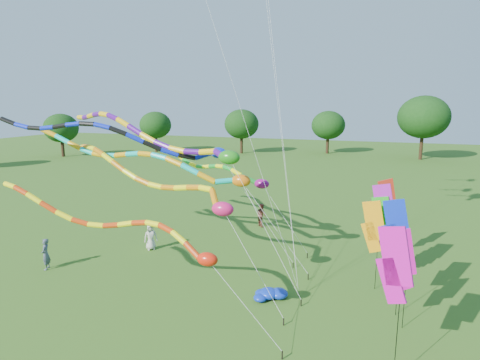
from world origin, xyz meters
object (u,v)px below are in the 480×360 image
(tube_kite_orange, at_px, (160,181))
(tube_kite_red, at_px, (125,228))
(blue_nylon_heap, at_px, (261,294))
(person_a, at_px, (151,237))
(person_c, at_px, (262,215))
(person_b, at_px, (46,254))

(tube_kite_orange, bearing_deg, tube_kite_red, -56.75)
(tube_kite_red, distance_m, blue_nylon_heap, 6.55)
(person_a, distance_m, person_c, 8.10)
(tube_kite_orange, relative_size, person_c, 8.51)
(person_a, bearing_deg, person_b, -171.62)
(blue_nylon_heap, relative_size, person_b, 0.72)
(tube_kite_orange, relative_size, blue_nylon_heap, 11.66)
(tube_kite_orange, bearing_deg, blue_nylon_heap, 12.08)
(tube_kite_orange, xyz_separation_m, person_a, (-2.32, 2.64, -3.99))
(person_b, height_order, person_c, person_b)
(person_c, bearing_deg, person_a, 99.05)
(person_c, bearing_deg, person_b, 97.72)
(person_b, distance_m, person_c, 13.66)
(person_c, bearing_deg, tube_kite_orange, 120.37)
(tube_kite_orange, height_order, person_c, tube_kite_orange)
(tube_kite_orange, height_order, person_a, tube_kite_orange)
(tube_kite_orange, distance_m, blue_nylon_heap, 7.18)
(blue_nylon_heap, relative_size, person_c, 0.73)
(blue_nylon_heap, distance_m, person_b, 11.41)
(blue_nylon_heap, height_order, person_a, person_a)
(person_a, bearing_deg, person_c, 11.65)
(tube_kite_orange, relative_size, person_b, 8.37)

